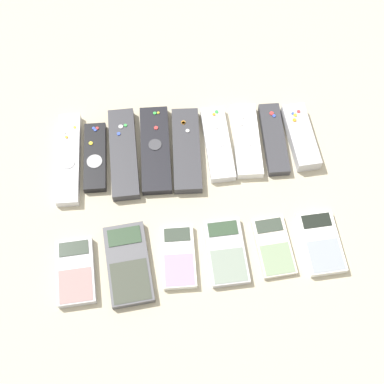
# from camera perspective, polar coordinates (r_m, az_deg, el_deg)

# --- Properties ---
(ground_plane) EXTENTS (3.00, 3.00, 0.00)m
(ground_plane) POSITION_cam_1_polar(r_m,az_deg,el_deg) (1.05, 0.16, -1.66)
(ground_plane) COLOR #B2A88E
(remote_0) EXTENTS (0.05, 0.21, 0.02)m
(remote_0) POSITION_cam_1_polar(r_m,az_deg,el_deg) (1.12, -12.99, 3.50)
(remote_0) COLOR silver
(remote_0) RESTS_ON ground_plane
(remote_1) EXTENTS (0.05, 0.16, 0.02)m
(remote_1) POSITION_cam_1_polar(r_m,az_deg,el_deg) (1.11, -10.28, 3.69)
(remote_1) COLOR black
(remote_1) RESTS_ON ground_plane
(remote_2) EXTENTS (0.05, 0.21, 0.02)m
(remote_2) POSITION_cam_1_polar(r_m,az_deg,el_deg) (1.11, -7.32, 4.12)
(remote_2) COLOR #333338
(remote_2) RESTS_ON ground_plane
(remote_3) EXTENTS (0.07, 0.20, 0.02)m
(remote_3) POSITION_cam_1_polar(r_m,az_deg,el_deg) (1.11, -3.93, 4.56)
(remote_3) COLOR black
(remote_3) RESTS_ON ground_plane
(remote_4) EXTENTS (0.07, 0.20, 0.02)m
(remote_4) POSITION_cam_1_polar(r_m,az_deg,el_deg) (1.10, -0.42, 4.54)
(remote_4) COLOR #333338
(remote_4) RESTS_ON ground_plane
(remote_5) EXTENTS (0.05, 0.17, 0.02)m
(remote_5) POSITION_cam_1_polar(r_m,az_deg,el_deg) (1.11, 2.74, 5.19)
(remote_5) COLOR silver
(remote_5) RESTS_ON ground_plane
(remote_6) EXTENTS (0.06, 0.17, 0.02)m
(remote_6) POSITION_cam_1_polar(r_m,az_deg,el_deg) (1.12, 5.83, 5.51)
(remote_6) COLOR white
(remote_6) RESTS_ON ground_plane
(remote_7) EXTENTS (0.05, 0.17, 0.02)m
(remote_7) POSITION_cam_1_polar(r_m,az_deg,el_deg) (1.13, 8.71, 5.64)
(remote_7) COLOR #333338
(remote_7) RESTS_ON ground_plane
(remote_8) EXTENTS (0.05, 0.15, 0.03)m
(remote_8) POSITION_cam_1_polar(r_m,az_deg,el_deg) (1.14, 11.51, 5.82)
(remote_8) COLOR #B7B7BC
(remote_8) RESTS_ON ground_plane
(calculator_0) EXTENTS (0.07, 0.13, 0.02)m
(calculator_0) POSITION_cam_1_polar(r_m,az_deg,el_deg) (1.02, -12.31, -8.29)
(calculator_0) COLOR #B2B2B7
(calculator_0) RESTS_ON ground_plane
(calculator_1) EXTENTS (0.09, 0.16, 0.02)m
(calculator_1) POSITION_cam_1_polar(r_m,az_deg,el_deg) (1.01, -6.81, -7.63)
(calculator_1) COLOR #4C4C51
(calculator_1) RESTS_ON ground_plane
(calculator_2) EXTENTS (0.07, 0.12, 0.02)m
(calculator_2) POSITION_cam_1_polar(r_m,az_deg,el_deg) (1.01, -1.46, -6.91)
(calculator_2) COLOR silver
(calculator_2) RESTS_ON ground_plane
(calculator_3) EXTENTS (0.07, 0.13, 0.02)m
(calculator_3) POSITION_cam_1_polar(r_m,az_deg,el_deg) (1.01, 3.66, -6.37)
(calculator_3) COLOR #B2B2B7
(calculator_3) RESTS_ON ground_plane
(calculator_4) EXTENTS (0.07, 0.12, 0.01)m
(calculator_4) POSITION_cam_1_polar(r_m,az_deg,el_deg) (1.03, 8.69, -5.73)
(calculator_4) COLOR beige
(calculator_4) RESTS_ON ground_plane
(calculator_5) EXTENTS (0.07, 0.13, 0.02)m
(calculator_5) POSITION_cam_1_polar(r_m,az_deg,el_deg) (1.04, 13.60, -5.27)
(calculator_5) COLOR silver
(calculator_5) RESTS_ON ground_plane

